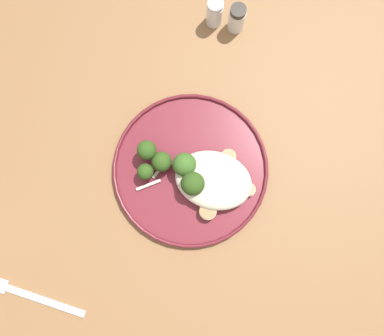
# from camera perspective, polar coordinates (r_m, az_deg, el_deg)

# --- Properties ---
(ground) EXTENTS (6.00, 6.00, 0.00)m
(ground) POSITION_cam_1_polar(r_m,az_deg,el_deg) (1.55, 1.30, -4.91)
(ground) COLOR #665B51
(wooden_dining_table) EXTENTS (1.40, 1.00, 0.74)m
(wooden_dining_table) POSITION_cam_1_polar(r_m,az_deg,el_deg) (0.89, 2.25, -1.74)
(wooden_dining_table) COLOR brown
(wooden_dining_table) RESTS_ON ground
(dinner_plate) EXTENTS (0.29, 0.29, 0.02)m
(dinner_plate) POSITION_cam_1_polar(r_m,az_deg,el_deg) (0.81, 0.00, -0.13)
(dinner_plate) COLOR maroon
(dinner_plate) RESTS_ON wooden_dining_table
(noodle_bed) EXTENTS (0.14, 0.11, 0.04)m
(noodle_bed) POSITION_cam_1_polar(r_m,az_deg,el_deg) (0.78, 3.02, -1.67)
(noodle_bed) COLOR beige
(noodle_bed) RESTS_ON dinner_plate
(seared_scallop_center_golden) EXTENTS (0.03, 0.03, 0.02)m
(seared_scallop_center_golden) POSITION_cam_1_polar(r_m,az_deg,el_deg) (0.79, 3.41, -2.21)
(seared_scallop_center_golden) COLOR #DBB77A
(seared_scallop_center_golden) RESTS_ON dinner_plate
(seared_scallop_left_edge) EXTENTS (0.03, 0.03, 0.01)m
(seared_scallop_left_edge) POSITION_cam_1_polar(r_m,az_deg,el_deg) (0.80, 4.98, 1.43)
(seared_scallop_left_edge) COLOR #E5C689
(seared_scallop_left_edge) RESTS_ON dinner_plate
(seared_scallop_on_noodles) EXTENTS (0.03, 0.03, 0.02)m
(seared_scallop_on_noodles) POSITION_cam_1_polar(r_m,az_deg,el_deg) (0.79, -0.16, -0.52)
(seared_scallop_on_noodles) COLOR beige
(seared_scallop_on_noodles) RESTS_ON dinner_plate
(seared_scallop_front_small) EXTENTS (0.03, 0.03, 0.01)m
(seared_scallop_front_small) POSITION_cam_1_polar(r_m,az_deg,el_deg) (0.80, 7.61, -2.88)
(seared_scallop_front_small) COLOR beige
(seared_scallop_front_small) RESTS_ON dinner_plate
(seared_scallop_half_hidden) EXTENTS (0.03, 0.03, 0.02)m
(seared_scallop_half_hidden) POSITION_cam_1_polar(r_m,az_deg,el_deg) (0.79, 2.28, -5.79)
(seared_scallop_half_hidden) COLOR #DBB77A
(seared_scallop_half_hidden) RESTS_ON dinner_plate
(seared_scallop_large_seared) EXTENTS (0.02, 0.02, 0.01)m
(seared_scallop_large_seared) POSITION_cam_1_polar(r_m,az_deg,el_deg) (0.79, 0.90, -2.11)
(seared_scallop_large_seared) COLOR #E5C689
(seared_scallop_large_seared) RESTS_ON dinner_plate
(seared_scallop_tiny_bay) EXTENTS (0.02, 0.02, 0.02)m
(seared_scallop_tiny_bay) POSITION_cam_1_polar(r_m,az_deg,el_deg) (0.80, 4.78, -0.81)
(seared_scallop_tiny_bay) COLOR #DBB77A
(seared_scallop_tiny_bay) RESTS_ON dinner_plate
(broccoli_floret_tall_stalk) EXTENTS (0.04, 0.04, 0.06)m
(broccoli_floret_tall_stalk) POSITION_cam_1_polar(r_m,az_deg,el_deg) (0.78, -5.79, 2.27)
(broccoli_floret_tall_stalk) COLOR #7A994C
(broccoli_floret_tall_stalk) RESTS_ON dinner_plate
(broccoli_floret_front_edge) EXTENTS (0.04, 0.04, 0.05)m
(broccoli_floret_front_edge) POSITION_cam_1_polar(r_m,az_deg,el_deg) (0.78, -3.84, 0.78)
(broccoli_floret_front_edge) COLOR #89A356
(broccoli_floret_front_edge) RESTS_ON dinner_plate
(broccoli_floret_rear_charred) EXTENTS (0.04, 0.04, 0.06)m
(broccoli_floret_rear_charred) POSITION_cam_1_polar(r_m,az_deg,el_deg) (0.77, -0.92, 0.05)
(broccoli_floret_rear_charred) COLOR #89A356
(broccoli_floret_rear_charred) RESTS_ON dinner_plate
(broccoli_floret_right_tilted) EXTENTS (0.03, 0.03, 0.04)m
(broccoli_floret_right_tilted) POSITION_cam_1_polar(r_m,az_deg,el_deg) (0.78, -5.97, -0.55)
(broccoli_floret_right_tilted) COLOR #7A994C
(broccoli_floret_right_tilted) RESTS_ON dinner_plate
(broccoli_floret_center_pile) EXTENTS (0.04, 0.04, 0.06)m
(broccoli_floret_center_pile) POSITION_cam_1_polar(r_m,az_deg,el_deg) (0.77, 0.29, -2.13)
(broccoli_floret_center_pile) COLOR #89A356
(broccoli_floret_center_pile) RESTS_ON dinner_plate
(onion_sliver_pale_crescent) EXTENTS (0.04, 0.03, 0.00)m
(onion_sliver_pale_crescent) POSITION_cam_1_polar(r_m,az_deg,el_deg) (0.80, -5.57, -2.27)
(onion_sliver_pale_crescent) COLOR silver
(onion_sliver_pale_crescent) RESTS_ON dinner_plate
(onion_sliver_long_sliver) EXTENTS (0.02, 0.04, 0.00)m
(onion_sliver_long_sliver) POSITION_cam_1_polar(r_m,az_deg,el_deg) (0.80, -4.06, -0.14)
(onion_sliver_long_sliver) COLOR silver
(onion_sliver_long_sliver) RESTS_ON dinner_plate
(onion_sliver_curled_piece) EXTENTS (0.04, 0.02, 0.00)m
(onion_sliver_curled_piece) POSITION_cam_1_polar(r_m,az_deg,el_deg) (0.80, -0.12, 0.68)
(onion_sliver_curled_piece) COLOR silver
(onion_sliver_curled_piece) RESTS_ON dinner_plate
(dinner_fork) EXTENTS (0.19, 0.03, 0.00)m
(dinner_fork) POSITION_cam_1_polar(r_m,az_deg,el_deg) (0.86, -20.10, -15.60)
(dinner_fork) COLOR silver
(dinner_fork) RESTS_ON wooden_dining_table
(salt_shaker) EXTENTS (0.03, 0.03, 0.07)m
(salt_shaker) POSITION_cam_1_polar(r_m,az_deg,el_deg) (0.88, 3.16, 19.68)
(salt_shaker) COLOR white
(salt_shaker) RESTS_ON wooden_dining_table
(pepper_shaker) EXTENTS (0.03, 0.03, 0.07)m
(pepper_shaker) POSITION_cam_1_polar(r_m,az_deg,el_deg) (0.88, 6.07, 18.93)
(pepper_shaker) COLOR white
(pepper_shaker) RESTS_ON wooden_dining_table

